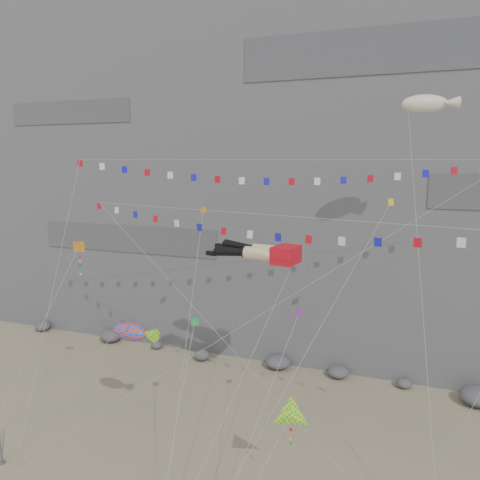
{
  "coord_description": "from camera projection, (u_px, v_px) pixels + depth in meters",
  "views": [
    {
      "loc": [
        11.94,
        -25.92,
        20.48
      ],
      "look_at": [
        -1.11,
        9.0,
        14.27
      ],
      "focal_mm": 35.0,
      "sensor_mm": 36.0,
      "label": 1
    }
  ],
  "objects": [
    {
      "name": "small_kite_c",
      "position": [
        194.0,
        324.0,
        31.97
      ],
      "size": [
        2.55,
        10.0,
        13.5
      ],
      "color": "green",
      "rests_on": "ground"
    },
    {
      "name": "small_kite_b",
      "position": [
        298.0,
        316.0,
        31.75
      ],
      "size": [
        2.95,
        11.05,
        14.75
      ],
      "color": "purple",
      "rests_on": "ground"
    },
    {
      "name": "cliff",
      "position": [
        315.0,
        125.0,
        56.89
      ],
      "size": [
        80.0,
        28.0,
        50.0
      ],
      "primitive_type": "cube",
      "color": "slate",
      "rests_on": "ground"
    },
    {
      "name": "harlequin_kite",
      "position": [
        78.0,
        248.0,
        35.08
      ],
      "size": [
        4.76,
        8.0,
        16.29
      ],
      "color": "red",
      "rests_on": "ground"
    },
    {
      "name": "flag_banner_lower",
      "position": [
        264.0,
        215.0,
        31.83
      ],
      "size": [
        32.92,
        9.83,
        20.52
      ],
      "color": "red",
      "rests_on": "ground"
    },
    {
      "name": "fish_windsock",
      "position": [
        130.0,
        332.0,
        33.89
      ],
      "size": [
        9.38,
        6.51,
        12.34
      ],
      "color": "#EB3F0C",
      "rests_on": "ground"
    },
    {
      "name": "small_kite_a",
      "position": [
        203.0,
        215.0,
        38.06
      ],
      "size": [
        4.78,
        15.55,
        22.66
      ],
      "color": "orange",
      "rests_on": "ground"
    },
    {
      "name": "legs_kite",
      "position": [
        261.0,
        252.0,
        36.09
      ],
      "size": [
        7.71,
        16.92,
        20.27
      ],
      "rotation": [
        0.0,
        0.0,
        -0.16
      ],
      "color": "red",
      "rests_on": "ground"
    },
    {
      "name": "ground",
      "position": [
        209.0,
        470.0,
        31.43
      ],
      "size": [
        120.0,
        120.0,
        0.0
      ],
      "primitive_type": "plane",
      "color": "gray",
      "rests_on": "ground"
    },
    {
      "name": "small_kite_d",
      "position": [
        387.0,
        209.0,
        33.18
      ],
      "size": [
        8.97,
        16.9,
        25.37
      ],
      "color": "yellow",
      "rests_on": "ground"
    },
    {
      "name": "talus_boulders",
      "position": [
        278.0,
        362.0,
        47.04
      ],
      "size": [
        60.0,
        3.0,
        1.2
      ],
      "primitive_type": null,
      "color": "#595A5E",
      "rests_on": "ground"
    },
    {
      "name": "anchor_pole_left",
      "position": [
        0.0,
        438.0,
        31.9
      ],
      "size": [
        0.12,
        0.12,
        3.74
      ],
      "primitive_type": "cylinder",
      "color": "slate",
      "rests_on": "ground"
    },
    {
      "name": "delta_kite",
      "position": [
        291.0,
        416.0,
        27.31
      ],
      "size": [
        3.92,
        7.92,
        9.71
      ],
      "color": "#FFF40D",
      "rests_on": "ground"
    },
    {
      "name": "blimp_windsock",
      "position": [
        425.0,
        105.0,
        33.43
      ],
      "size": [
        4.37,
        14.39,
        27.92
      ],
      "color": "beige",
      "rests_on": "ground"
    },
    {
      "name": "flag_banner_upper",
      "position": [
        279.0,
        160.0,
        35.93
      ],
      "size": [
        32.72,
        16.49,
        28.6
      ],
      "color": "red",
      "rests_on": "ground"
    }
  ]
}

